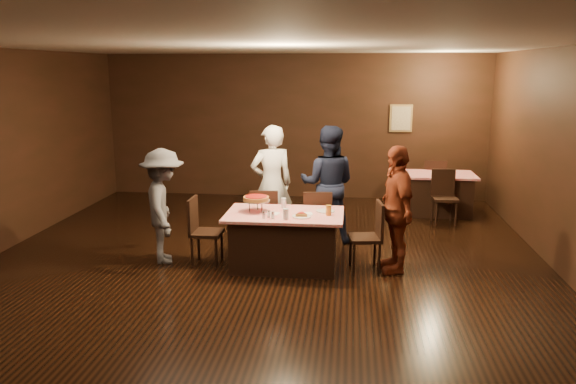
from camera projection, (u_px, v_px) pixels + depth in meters
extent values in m
plane|color=black|center=(255.00, 282.00, 7.27)|extent=(10.00, 10.00, 0.00)
cube|color=silver|center=(252.00, 43.00, 6.62)|extent=(8.00, 10.00, 0.04)
cube|color=black|center=(294.00, 127.00, 11.80)|extent=(8.00, 0.04, 3.00)
cube|color=tan|center=(401.00, 118.00, 11.49)|extent=(0.46, 0.03, 0.56)
cube|color=beige|center=(401.00, 118.00, 11.46)|extent=(0.38, 0.01, 0.48)
cube|color=red|center=(285.00, 240.00, 7.74)|extent=(1.60, 1.00, 0.77)
cube|color=red|center=(439.00, 194.00, 10.59)|extent=(1.30, 0.90, 0.77)
cube|color=black|center=(264.00, 219.00, 8.49)|extent=(0.47, 0.47, 0.95)
cube|color=black|center=(317.00, 220.00, 8.41)|extent=(0.46, 0.46, 0.95)
cube|color=black|center=(207.00, 231.00, 7.84)|extent=(0.42, 0.42, 0.95)
cube|color=black|center=(365.00, 236.00, 7.60)|extent=(0.47, 0.47, 0.95)
cube|color=black|center=(445.00, 197.00, 9.89)|extent=(0.45, 0.45, 0.95)
cube|color=black|center=(434.00, 183.00, 11.16)|extent=(0.47, 0.47, 0.95)
imported|color=white|center=(272.00, 184.00, 8.80)|extent=(0.80, 0.68, 1.86)
imported|color=black|center=(328.00, 184.00, 8.84)|extent=(0.95, 0.77, 1.84)
imported|color=#59595D|center=(163.00, 206.00, 7.87)|extent=(0.92, 1.19, 1.62)
imported|color=maroon|center=(396.00, 209.00, 7.51)|extent=(0.64, 1.08, 1.72)
cylinder|color=black|center=(257.00, 204.00, 7.83)|extent=(0.01, 0.01, 0.15)
cylinder|color=black|center=(249.00, 207.00, 7.69)|extent=(0.01, 0.01, 0.15)
cylinder|color=black|center=(262.00, 207.00, 7.68)|extent=(0.01, 0.01, 0.15)
cylinder|color=silver|center=(256.00, 200.00, 7.72)|extent=(0.38, 0.38, 0.01)
cylinder|color=#B27233|center=(256.00, 198.00, 7.71)|extent=(0.35, 0.35, 0.05)
cylinder|color=#A5140C|center=(256.00, 196.00, 7.70)|extent=(0.30, 0.30, 0.01)
cylinder|color=white|center=(302.00, 217.00, 7.45)|extent=(0.25, 0.25, 0.01)
cylinder|color=#B27233|center=(302.00, 215.00, 7.45)|extent=(0.18, 0.18, 0.04)
cylinder|color=#A5140C|center=(302.00, 213.00, 7.44)|extent=(0.14, 0.14, 0.01)
cylinder|color=white|center=(325.00, 211.00, 7.74)|extent=(0.25, 0.25, 0.01)
cylinder|color=silver|center=(286.00, 214.00, 7.35)|extent=(0.08, 0.08, 0.14)
cylinder|color=#BF7F26|center=(329.00, 210.00, 7.53)|extent=(0.08, 0.08, 0.14)
cylinder|color=silver|center=(284.00, 203.00, 7.94)|extent=(0.08, 0.08, 0.14)
cylinder|color=silver|center=(269.00, 215.00, 7.43)|extent=(0.04, 0.04, 0.08)
cylinder|color=silver|center=(269.00, 211.00, 7.42)|extent=(0.05, 0.05, 0.02)
cylinder|color=silver|center=(273.00, 216.00, 7.37)|extent=(0.04, 0.04, 0.08)
cylinder|color=silver|center=(273.00, 212.00, 7.36)|extent=(0.05, 0.05, 0.02)
cylinder|color=silver|center=(264.00, 215.00, 7.38)|extent=(0.04, 0.04, 0.08)
cylinder|color=silver|center=(264.00, 212.00, 7.37)|extent=(0.05, 0.05, 0.02)
cube|color=white|center=(307.00, 214.00, 7.62)|extent=(0.19, 0.19, 0.01)
cube|color=white|center=(273.00, 214.00, 7.62)|extent=(0.21, 0.21, 0.01)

